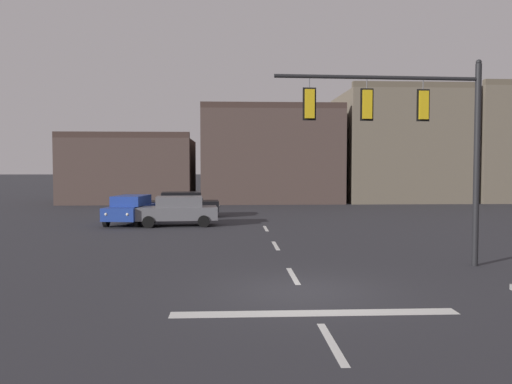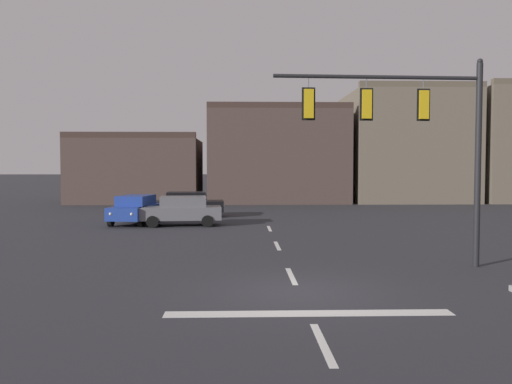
% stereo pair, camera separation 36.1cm
% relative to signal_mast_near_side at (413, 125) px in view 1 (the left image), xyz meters
% --- Properties ---
extents(ground_plane, '(400.00, 400.00, 0.00)m').
position_rel_signal_mast_near_side_xyz_m(ground_plane, '(-3.98, -3.23, -4.59)').
color(ground_plane, '#2B2B30').
extents(stop_bar_paint, '(6.40, 0.50, 0.01)m').
position_rel_signal_mast_near_side_xyz_m(stop_bar_paint, '(-3.98, -5.23, -4.58)').
color(stop_bar_paint, silver).
rests_on(stop_bar_paint, ground).
extents(lane_centreline, '(0.16, 26.40, 0.01)m').
position_rel_signal_mast_near_side_xyz_m(lane_centreline, '(-3.98, -1.23, -4.58)').
color(lane_centreline, silver).
rests_on(lane_centreline, ground).
extents(signal_mast_near_side, '(6.73, 0.53, 6.69)m').
position_rel_signal_mast_near_side_xyz_m(signal_mast_near_side, '(0.00, 0.00, 0.00)').
color(signal_mast_near_side, black).
rests_on(signal_mast_near_side, ground).
extents(car_lot_nearside, '(4.55, 2.16, 1.61)m').
position_rel_signal_mast_near_side_xyz_m(car_lot_nearside, '(-8.84, 17.24, -3.73)').
color(car_lot_nearside, black).
rests_on(car_lot_nearside, ground).
extents(car_lot_middle, '(2.41, 4.63, 1.61)m').
position_rel_signal_mast_near_side_xyz_m(car_lot_middle, '(-11.44, 13.30, -3.73)').
color(car_lot_middle, navy).
rests_on(car_lot_middle, ground).
extents(car_lot_farside, '(4.56, 2.20, 1.61)m').
position_rel_signal_mast_near_side_xyz_m(car_lot_farside, '(-8.73, 12.27, -3.73)').
color(car_lot_farside, slate).
rests_on(car_lot_farside, ground).
extents(building_row, '(62.20, 12.90, 10.69)m').
position_rel_signal_mast_near_side_xyz_m(building_row, '(12.14, 32.74, -0.06)').
color(building_row, '#473833').
rests_on(building_row, ground).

